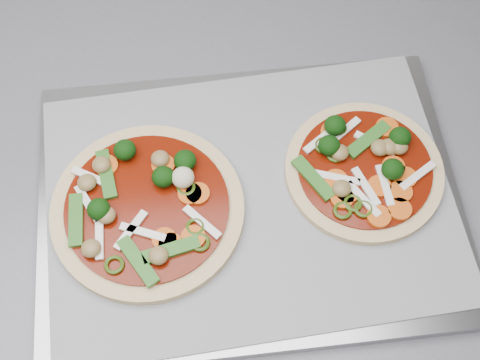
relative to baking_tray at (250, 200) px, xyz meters
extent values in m
cube|color=silver|center=(-0.05, 0.08, -0.48)|extent=(3.60, 0.60, 0.86)
cube|color=slate|center=(-0.05, 0.08, -0.03)|extent=(3.60, 0.60, 0.04)
cube|color=gray|center=(0.00, 0.00, 0.00)|extent=(0.45, 0.33, 0.01)
cube|color=gray|center=(0.00, 0.00, 0.01)|extent=(0.44, 0.33, 0.00)
cylinder|color=#DEBD86|center=(-0.11, -0.01, 0.01)|extent=(0.24, 0.24, 0.01)
cylinder|color=#661408|center=(-0.11, -0.01, 0.02)|extent=(0.20, 0.20, 0.00)
cube|color=white|center=(-0.16, 0.03, 0.03)|extent=(0.05, 0.03, 0.00)
cylinder|color=#EA5A12|center=(-0.09, 0.04, 0.03)|extent=(0.04, 0.04, 0.00)
cube|color=white|center=(-0.17, 0.00, 0.03)|extent=(0.03, 0.05, 0.00)
ellipsoid|color=#0D3308|center=(-0.06, 0.04, 0.03)|extent=(0.03, 0.03, 0.02)
cylinder|color=#EA5A12|center=(-0.06, -0.05, 0.03)|extent=(0.03, 0.03, 0.00)
cylinder|color=#EA5A12|center=(-0.06, 0.00, 0.03)|extent=(0.04, 0.04, 0.00)
cylinder|color=#EA5A12|center=(-0.09, -0.05, 0.03)|extent=(0.03, 0.03, 0.00)
cube|color=#336D1F|center=(-0.12, -0.07, 0.03)|extent=(0.04, 0.06, 0.00)
ellipsoid|color=#0D3308|center=(-0.13, 0.06, 0.03)|extent=(0.02, 0.02, 0.02)
cylinder|color=#EA5A12|center=(-0.05, 0.00, 0.03)|extent=(0.03, 0.03, 0.00)
cube|color=white|center=(-0.11, -0.04, 0.03)|extent=(0.05, 0.03, 0.00)
ellipsoid|color=beige|center=(-0.07, 0.02, 0.03)|extent=(0.03, 0.03, 0.02)
cube|color=white|center=(-0.05, -0.03, 0.03)|extent=(0.04, 0.04, 0.00)
torus|color=#30470F|center=(-0.06, -0.05, 0.03)|extent=(0.02, 0.02, 0.00)
cube|color=white|center=(-0.16, -0.04, 0.03)|extent=(0.01, 0.05, 0.00)
cylinder|color=#EA5A12|center=(-0.08, -0.05, 0.03)|extent=(0.03, 0.03, 0.00)
cube|color=#336D1F|center=(-0.15, 0.03, 0.03)|extent=(0.02, 0.06, 0.00)
ellipsoid|color=olive|center=(-0.10, -0.07, 0.03)|extent=(0.02, 0.02, 0.01)
torus|color=#30470F|center=(-0.06, -0.04, 0.03)|extent=(0.02, 0.02, 0.00)
cylinder|color=#EA5A12|center=(-0.15, 0.04, 0.03)|extent=(0.04, 0.04, 0.00)
ellipsoid|color=olive|center=(-0.17, 0.02, 0.03)|extent=(0.03, 0.03, 0.01)
cube|color=white|center=(-0.12, -0.03, 0.03)|extent=(0.04, 0.04, 0.00)
torus|color=#30470F|center=(-0.07, 0.01, 0.03)|extent=(0.03, 0.03, 0.00)
cube|color=#336D1F|center=(-0.08, -0.06, 0.03)|extent=(0.06, 0.03, 0.00)
ellipsoid|color=olive|center=(-0.09, 0.04, 0.03)|extent=(0.03, 0.03, 0.01)
torus|color=#30470F|center=(-0.14, -0.07, 0.03)|extent=(0.03, 0.03, 0.00)
ellipsoid|color=olive|center=(-0.15, -0.02, 0.03)|extent=(0.03, 0.03, 0.01)
cube|color=#336D1F|center=(-0.18, -0.02, 0.03)|extent=(0.01, 0.06, 0.00)
ellipsoid|color=olive|center=(-0.16, -0.05, 0.03)|extent=(0.03, 0.03, 0.01)
ellipsoid|color=#0D3308|center=(-0.15, -0.01, 0.03)|extent=(0.03, 0.03, 0.02)
ellipsoid|color=#0D3308|center=(-0.09, 0.02, 0.03)|extent=(0.03, 0.03, 0.02)
ellipsoid|color=olive|center=(-0.15, 0.04, 0.03)|extent=(0.02, 0.02, 0.01)
cylinder|color=#DEBD86|center=(0.13, 0.02, 0.01)|extent=(0.18, 0.18, 0.01)
cylinder|color=#661408|center=(0.13, 0.02, 0.02)|extent=(0.15, 0.15, 0.00)
cylinder|color=#EA5A12|center=(0.13, -0.01, 0.02)|extent=(0.03, 0.03, 0.00)
cylinder|color=#EA5A12|center=(0.13, -0.04, 0.02)|extent=(0.03, 0.03, 0.00)
cube|color=white|center=(0.09, 0.01, 0.02)|extent=(0.05, 0.02, 0.00)
cylinder|color=#EA5A12|center=(0.09, -0.02, 0.02)|extent=(0.03, 0.03, 0.00)
cube|color=white|center=(0.11, 0.06, 0.02)|extent=(0.04, 0.04, 0.00)
ellipsoid|color=#0D3308|center=(0.17, 0.04, 0.03)|extent=(0.03, 0.03, 0.02)
cube|color=white|center=(0.08, 0.05, 0.02)|extent=(0.04, 0.03, 0.00)
ellipsoid|color=olive|center=(0.14, 0.03, 0.03)|extent=(0.03, 0.03, 0.01)
ellipsoid|color=#0D3308|center=(0.10, 0.06, 0.03)|extent=(0.03, 0.03, 0.02)
torus|color=#30470F|center=(0.10, 0.03, 0.02)|extent=(0.03, 0.03, 0.00)
cylinder|color=#EA5A12|center=(0.09, 0.00, 0.02)|extent=(0.03, 0.03, 0.00)
cube|color=#336D1F|center=(0.13, 0.05, 0.02)|extent=(0.06, 0.04, 0.00)
torus|color=#30470F|center=(0.11, -0.03, 0.02)|extent=(0.02, 0.02, 0.00)
torus|color=#30470F|center=(0.09, -0.03, 0.02)|extent=(0.03, 0.03, 0.00)
torus|color=#30470F|center=(0.10, 0.06, 0.02)|extent=(0.03, 0.03, 0.00)
ellipsoid|color=#0D3308|center=(0.09, 0.04, 0.03)|extent=(0.03, 0.03, 0.02)
ellipsoid|color=olive|center=(0.09, -0.01, 0.03)|extent=(0.03, 0.03, 0.01)
cylinder|color=#EA5A12|center=(0.16, 0.06, 0.02)|extent=(0.03, 0.03, 0.00)
cube|color=white|center=(0.18, 0.00, 0.02)|extent=(0.04, 0.03, 0.00)
cylinder|color=#EA5A12|center=(0.10, -0.01, 0.02)|extent=(0.03, 0.03, 0.00)
cylinder|color=#EA5A12|center=(0.15, 0.01, 0.02)|extent=(0.03, 0.03, 0.00)
cylinder|color=#EA5A12|center=(0.16, 0.00, 0.02)|extent=(0.03, 0.03, 0.00)
cylinder|color=#EA5A12|center=(0.16, -0.02, 0.02)|extent=(0.03, 0.03, 0.00)
cube|color=white|center=(0.14, 0.04, 0.02)|extent=(0.04, 0.04, 0.00)
ellipsoid|color=olive|center=(0.15, 0.03, 0.03)|extent=(0.03, 0.03, 0.01)
torus|color=#30470F|center=(0.08, 0.05, 0.02)|extent=(0.03, 0.03, 0.00)
torus|color=#30470F|center=(0.10, -0.03, 0.02)|extent=(0.03, 0.03, 0.00)
cube|color=white|center=(0.14, -0.01, 0.02)|extent=(0.01, 0.05, 0.00)
cube|color=white|center=(0.12, -0.01, 0.02)|extent=(0.02, 0.05, 0.00)
cylinder|color=#EA5A12|center=(0.15, -0.04, 0.02)|extent=(0.03, 0.03, 0.00)
ellipsoid|color=#0D3308|center=(0.15, 0.01, 0.03)|extent=(0.03, 0.03, 0.02)
cylinder|color=#EA5A12|center=(0.10, 0.06, 0.02)|extent=(0.04, 0.04, 0.00)
ellipsoid|color=olive|center=(0.10, 0.03, 0.03)|extent=(0.03, 0.03, 0.01)
ellipsoid|color=olive|center=(0.16, 0.03, 0.03)|extent=(0.03, 0.03, 0.01)
cube|color=white|center=(0.12, -0.02, 0.02)|extent=(0.03, 0.05, 0.00)
cube|color=#336D1F|center=(0.07, 0.01, 0.02)|extent=(0.04, 0.06, 0.00)
camera|label=1|loc=(-0.04, -0.31, 0.64)|focal=50.00mm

